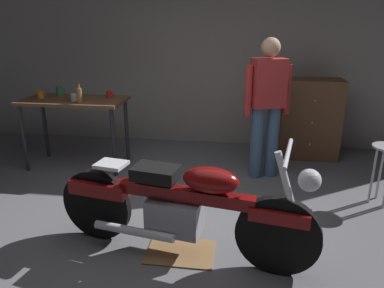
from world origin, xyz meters
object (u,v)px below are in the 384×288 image
(mug_green_speckled, at_px, (60,91))
(person_standing, at_px, (267,103))
(bottle, at_px, (79,95))
(mug_red_diner, at_px, (109,94))
(mug_white_ceramic, at_px, (74,97))
(wooden_dresser, at_px, (309,119))
(motorcycle, at_px, (182,205))
(mug_orange_travel, at_px, (40,94))

(mug_green_speckled, bearing_deg, person_standing, -5.11)
(mug_green_speckled, height_order, bottle, bottle)
(person_standing, bearing_deg, mug_green_speckled, -25.16)
(mug_red_diner, bearing_deg, mug_white_ceramic, -144.27)
(bottle, bearing_deg, mug_green_speckled, 137.81)
(wooden_dresser, bearing_deg, person_standing, -128.73)
(wooden_dresser, relative_size, mug_white_ceramic, 9.31)
(wooden_dresser, bearing_deg, motorcycle, -118.50)
(mug_orange_travel, distance_m, bottle, 0.67)
(person_standing, relative_size, bottle, 6.93)
(mug_green_speckled, height_order, mug_orange_travel, mug_green_speckled)
(motorcycle, height_order, mug_orange_travel, motorcycle)
(wooden_dresser, height_order, mug_white_ceramic, wooden_dresser)
(motorcycle, bearing_deg, bottle, 144.61)
(mug_green_speckled, distance_m, mug_red_diner, 0.72)
(wooden_dresser, xyz_separation_m, mug_green_speckled, (-3.35, -0.56, 0.41))
(mug_white_ceramic, bearing_deg, wooden_dresser, 16.77)
(motorcycle, xyz_separation_m, bottle, (-1.50, 1.53, 0.55))
(mug_orange_travel, relative_size, bottle, 0.50)
(wooden_dresser, bearing_deg, mug_red_diner, -166.21)
(wooden_dresser, distance_m, mug_white_ceramic, 3.14)
(mug_green_speckled, relative_size, mug_red_diner, 1.20)
(mug_orange_travel, bearing_deg, mug_white_ceramic, -12.99)
(motorcycle, distance_m, person_standing, 1.93)
(wooden_dresser, relative_size, mug_orange_travel, 9.04)
(person_standing, xyz_separation_m, bottle, (-2.23, -0.19, 0.07))
(mug_white_ceramic, xyz_separation_m, mug_red_diner, (0.35, 0.25, -0.00))
(wooden_dresser, bearing_deg, bottle, -160.87)
(mug_green_speckled, bearing_deg, mug_orange_travel, -125.18)
(person_standing, bearing_deg, mug_orange_travel, -20.55)
(wooden_dresser, xyz_separation_m, mug_red_diner, (-2.63, -0.65, 0.39))
(motorcycle, xyz_separation_m, person_standing, (0.73, 1.72, 0.48))
(person_standing, height_order, bottle, person_standing)
(wooden_dresser, height_order, mug_orange_travel, wooden_dresser)
(motorcycle, bearing_deg, wooden_dresser, 71.74)
(mug_white_ceramic, bearing_deg, motorcycle, -45.31)
(person_standing, distance_m, mug_white_ceramic, 2.34)
(mug_white_ceramic, relative_size, mug_red_diner, 1.14)
(wooden_dresser, bearing_deg, mug_orange_travel, -167.44)
(mug_green_speckled, height_order, mug_white_ceramic, mug_green_speckled)
(mug_orange_travel, bearing_deg, person_standing, -0.51)
(bottle, bearing_deg, wooden_dresser, 19.13)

